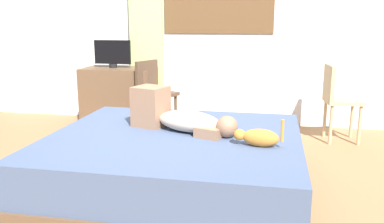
% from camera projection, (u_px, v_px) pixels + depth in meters
% --- Properties ---
extents(ground_plane, '(16.00, 16.00, 0.00)m').
position_uv_depth(ground_plane, '(166.00, 193.00, 3.26)').
color(ground_plane, olive).
extents(back_wall_with_window, '(6.40, 0.14, 2.90)m').
position_uv_depth(back_wall_with_window, '(213.00, 11.00, 5.27)').
color(back_wall_with_window, silver).
rests_on(back_wall_with_window, ground).
extents(bed, '(2.02, 1.87, 0.45)m').
position_uv_depth(bed, '(175.00, 162.00, 3.31)').
color(bed, brown).
rests_on(bed, ground).
extents(person_lying, '(0.93, 0.51, 0.34)m').
position_uv_depth(person_lying, '(179.00, 116.00, 3.38)').
color(person_lying, '#CCB299').
rests_on(person_lying, bed).
extents(cat, '(0.36, 0.14, 0.21)m').
position_uv_depth(cat, '(258.00, 137.00, 2.95)').
color(cat, '#C67A2D').
rests_on(cat, bed).
extents(desk, '(0.90, 0.56, 0.74)m').
position_uv_depth(desk, '(120.00, 96.00, 5.35)').
color(desk, brown).
rests_on(desk, ground).
extents(tv_monitor, '(0.48, 0.10, 0.35)m').
position_uv_depth(tv_monitor, '(113.00, 53.00, 5.24)').
color(tv_monitor, black).
rests_on(tv_monitor, desk).
extents(cup, '(0.08, 0.08, 0.09)m').
position_uv_depth(cup, '(142.00, 65.00, 5.19)').
color(cup, white).
rests_on(cup, desk).
extents(chair_by_desk, '(0.50, 0.50, 0.86)m').
position_uv_depth(chair_by_desk, '(153.00, 90.00, 5.00)').
color(chair_by_desk, '#4C3828').
rests_on(chair_by_desk, ground).
extents(chair_spare, '(0.42, 0.42, 0.86)m').
position_uv_depth(chair_spare, '(337.00, 97.00, 4.56)').
color(chair_spare, tan).
rests_on(chair_spare, ground).
extents(curtain_left, '(0.44, 0.06, 2.32)m').
position_uv_depth(curtain_left, '(146.00, 34.00, 5.39)').
color(curtain_left, '#ADCC75').
rests_on(curtain_left, ground).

